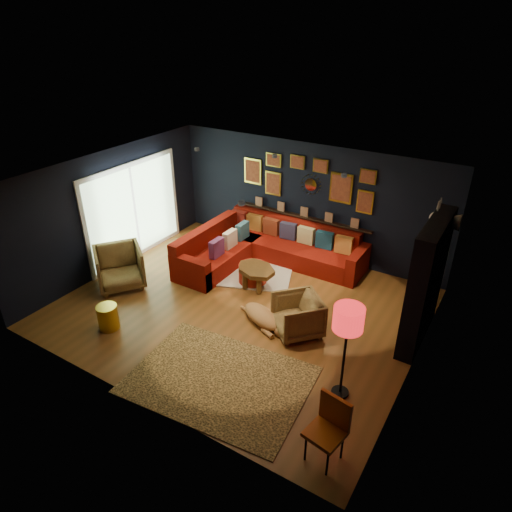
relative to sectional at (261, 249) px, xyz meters
The scene contains 20 objects.
floor 1.94m from the sectional, 71.24° to the right, with size 6.50×6.50×0.00m, color brown.
room_walls 2.29m from the sectional, 71.24° to the right, with size 6.50×6.50×6.50m.
sectional is the anchor object (origin of this frame).
ledge 1.22m from the sectional, 54.82° to the left, with size 3.20×0.12×0.04m, color black.
gallery_wall 1.84m from the sectional, 56.49° to the left, with size 3.15×0.04×1.02m.
sunburst_mirror 1.80m from the sectional, 51.91° to the left, with size 0.47×0.16×0.47m.
fireplace 3.88m from the sectional, 13.77° to the right, with size 0.31×1.60×2.20m.
deer_head 4.15m from the sectional, ahead, with size 0.50×0.28×0.45m.
sliding_door 2.97m from the sectional, 155.08° to the right, with size 0.06×2.80×2.20m.
ceiling_spots 2.53m from the sectional, 58.65° to the right, with size 3.30×2.50×0.06m.
shag_rug 0.65m from the sectional, 108.99° to the right, with size 2.23×1.62×0.03m, color silver.
leopard_rug 3.89m from the sectional, 68.60° to the right, with size 2.71×1.94×0.02m, color tan.
coffee_table 1.14m from the sectional, 64.29° to the right, with size 1.07×0.93×0.45m.
pouf 0.94m from the sectional, 69.99° to the right, with size 0.59×0.59×0.38m, color #A6291B.
armchair_left 3.09m from the sectional, 128.79° to the right, with size 0.91×0.85×0.94m, color tan.
armchair_right 2.68m from the sectional, 45.29° to the right, with size 0.77×0.72×0.79m, color tan.
gold_stool 3.71m from the sectional, 106.52° to the right, with size 0.37×0.37×0.46m, color gold.
orange_chair 5.23m from the sectional, 49.67° to the right, with size 0.51×0.51×0.93m.
floor_lamp 4.36m from the sectional, 42.81° to the right, with size 0.43×0.43×1.55m.
dog 2.36m from the sectional, 58.46° to the right, with size 1.27×0.63×0.40m, color #BA7B4B, non-canonical shape.
Camera 1 is at (4.07, -6.03, 5.05)m, focal length 32.00 mm.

